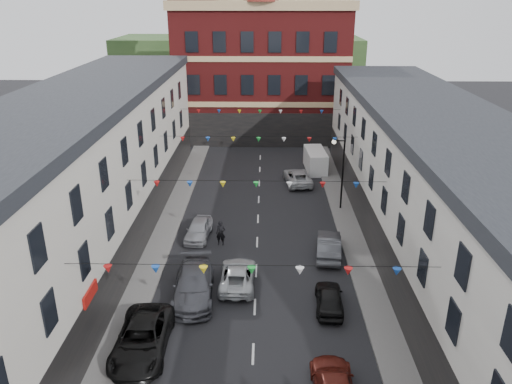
# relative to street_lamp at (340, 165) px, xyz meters

# --- Properties ---
(ground) EXTENTS (160.00, 160.00, 0.00)m
(ground) POSITION_rel_street_lamp_xyz_m (-6.55, -14.00, -3.90)
(ground) COLOR black
(ground) RESTS_ON ground
(pavement_left) EXTENTS (1.80, 64.00, 0.15)m
(pavement_left) POSITION_rel_street_lamp_xyz_m (-13.45, -12.00, -3.83)
(pavement_left) COLOR #605E5B
(pavement_left) RESTS_ON ground
(pavement_right) EXTENTS (1.80, 64.00, 0.15)m
(pavement_right) POSITION_rel_street_lamp_xyz_m (0.35, -12.00, -3.83)
(pavement_right) COLOR #605E5B
(pavement_right) RESTS_ON ground
(terrace_left) EXTENTS (8.40, 56.00, 10.70)m
(terrace_left) POSITION_rel_street_lamp_xyz_m (-18.33, -13.00, 1.44)
(terrace_left) COLOR beige
(terrace_left) RESTS_ON ground
(terrace_right) EXTENTS (8.40, 56.00, 9.70)m
(terrace_right) POSITION_rel_street_lamp_xyz_m (5.23, -13.00, 0.95)
(terrace_right) COLOR silver
(terrace_right) RESTS_ON ground
(civic_building) EXTENTS (20.60, 13.30, 18.50)m
(civic_building) POSITION_rel_street_lamp_xyz_m (-6.55, 23.95, 4.23)
(civic_building) COLOR maroon
(civic_building) RESTS_ON ground
(clock_tower) EXTENTS (5.60, 5.60, 30.00)m
(clock_tower) POSITION_rel_street_lamp_xyz_m (-14.05, 21.00, 11.03)
(clock_tower) COLOR maroon
(clock_tower) RESTS_ON ground
(distant_hill) EXTENTS (40.00, 14.00, 10.00)m
(distant_hill) POSITION_rel_street_lamp_xyz_m (-10.55, 48.00, 1.10)
(distant_hill) COLOR #2C4B23
(distant_hill) RESTS_ON ground
(street_lamp) EXTENTS (1.10, 0.36, 6.00)m
(street_lamp) POSITION_rel_street_lamp_xyz_m (0.00, 0.00, 0.00)
(street_lamp) COLOR black
(street_lamp) RESTS_ON ground
(car_left_c) EXTENTS (2.61, 5.52, 1.52)m
(car_left_c) POSITION_rel_street_lamp_xyz_m (-12.05, -17.89, -3.14)
(car_left_c) COLOR black
(car_left_c) RESTS_ON ground
(car_left_d) EXTENTS (2.66, 5.79, 1.64)m
(car_left_d) POSITION_rel_street_lamp_xyz_m (-10.15, -13.01, -3.08)
(car_left_d) COLOR #44454C
(car_left_d) RESTS_ON ground
(car_left_e) EXTENTS (1.96, 4.11, 1.35)m
(car_left_e) POSITION_rel_street_lamp_xyz_m (-10.83, -5.35, -3.23)
(car_left_e) COLOR #94969C
(car_left_e) RESTS_ON ground
(car_right_d) EXTENTS (1.73, 3.85, 1.28)m
(car_right_d) POSITION_rel_street_lamp_xyz_m (-2.34, -14.01, -3.26)
(car_right_d) COLOR black
(car_right_d) RESTS_ON ground
(car_right_e) EXTENTS (2.07, 4.64, 1.48)m
(car_right_e) POSITION_rel_street_lamp_xyz_m (-1.65, -7.83, -3.16)
(car_right_e) COLOR #4D4F54
(car_right_e) RESTS_ON ground
(car_right_f) EXTENTS (2.79, 5.05, 1.34)m
(car_right_f) POSITION_rel_street_lamp_xyz_m (-2.95, 5.99, -3.24)
(car_right_f) COLOR #BABCBF
(car_right_f) RESTS_ON ground
(moving_car) EXTENTS (2.16, 4.59, 1.27)m
(moving_car) POSITION_rel_street_lamp_xyz_m (-7.65, -11.62, -3.27)
(moving_car) COLOR silver
(moving_car) RESTS_ON ground
(white_van) EXTENTS (2.11, 4.81, 2.08)m
(white_van) POSITION_rel_street_lamp_xyz_m (-0.95, 9.92, -2.86)
(white_van) COLOR white
(white_van) RESTS_ON ground
(pedestrian) EXTENTS (0.70, 0.49, 1.83)m
(pedestrian) POSITION_rel_street_lamp_xyz_m (-9.12, -6.42, -2.99)
(pedestrian) COLOR black
(pedestrian) RESTS_ON ground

